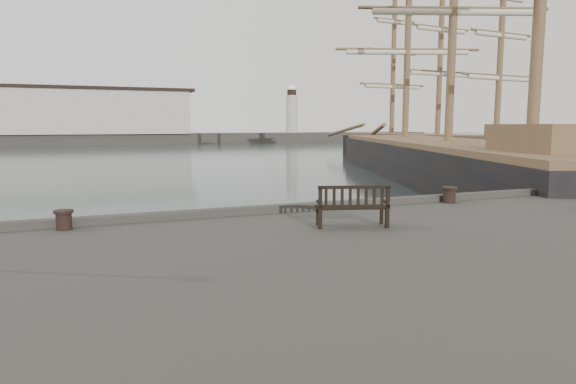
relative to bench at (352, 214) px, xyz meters
The scene contains 7 objects.
ground 3.10m from the bench, 97.33° to the left, with size 400.00×400.00×0.00m, color black.
breakwater 94.63m from the bench, 92.95° to the left, with size 140.00×9.50×12.20m.
bench is the anchor object (origin of this frame).
bollard_left 6.00m from the bench, 160.79° to the left, with size 0.39×0.39×0.41m, color black.
bollard_right 4.62m from the bench, 25.31° to the left, with size 0.42×0.42×0.44m, color black.
tall_ship_main 25.70m from the bench, 46.43° to the left, with size 20.58×39.42×29.31m.
tall_ship_far 47.37m from the bench, 49.75° to the left, with size 8.51×28.15×23.75m.
Camera 1 is at (-4.96, -11.89, 3.72)m, focal length 32.00 mm.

